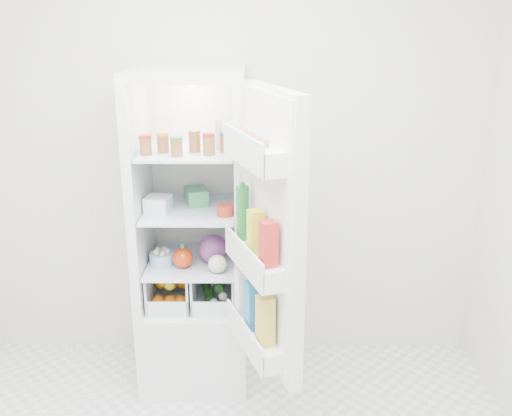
{
  "coord_description": "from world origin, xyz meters",
  "views": [
    {
      "loc": [
        0.17,
        -1.77,
        2.05
      ],
      "look_at": [
        0.16,
        0.95,
        1.14
      ],
      "focal_mm": 40.0,
      "sensor_mm": 36.0,
      "label": 1
    }
  ],
  "objects_px": {
    "refrigerator": "(195,269)",
    "mushroom_bowl": "(162,258)",
    "red_cabbage": "(213,249)",
    "fridge_door": "(266,240)"
  },
  "relations": [
    {
      "from": "red_cabbage",
      "to": "fridge_door",
      "type": "bearing_deg",
      "value": -61.06
    },
    {
      "from": "refrigerator",
      "to": "mushroom_bowl",
      "type": "relative_size",
      "value": 13.16
    },
    {
      "from": "red_cabbage",
      "to": "fridge_door",
      "type": "xyz_separation_m",
      "value": [
        0.29,
        -0.52,
        0.26
      ]
    },
    {
      "from": "mushroom_bowl",
      "to": "red_cabbage",
      "type": "bearing_deg",
      "value": 4.01
    },
    {
      "from": "refrigerator",
      "to": "fridge_door",
      "type": "relative_size",
      "value": 1.38
    },
    {
      "from": "red_cabbage",
      "to": "mushroom_bowl",
      "type": "xyz_separation_m",
      "value": [
        -0.28,
        -0.02,
        -0.05
      ]
    },
    {
      "from": "mushroom_bowl",
      "to": "fridge_door",
      "type": "distance_m",
      "value": 0.82
    },
    {
      "from": "red_cabbage",
      "to": "refrigerator",
      "type": "bearing_deg",
      "value": 140.63
    },
    {
      "from": "refrigerator",
      "to": "fridge_door",
      "type": "bearing_deg",
      "value": -56.71
    },
    {
      "from": "refrigerator",
      "to": "mushroom_bowl",
      "type": "height_order",
      "value": "refrigerator"
    }
  ]
}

